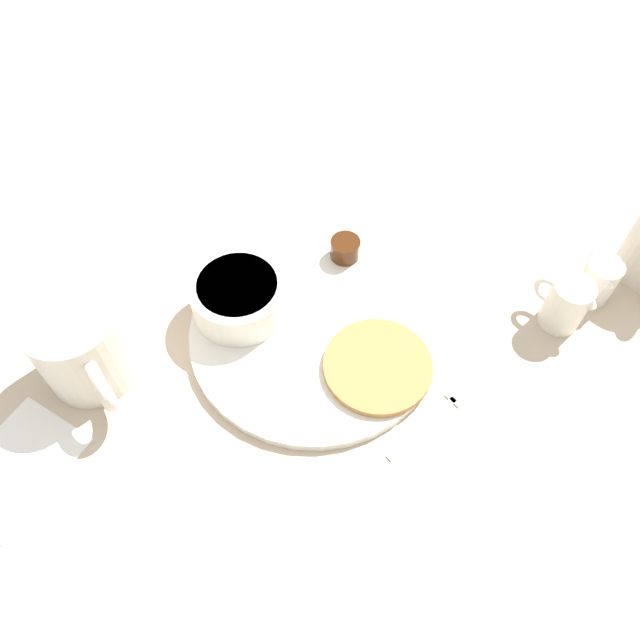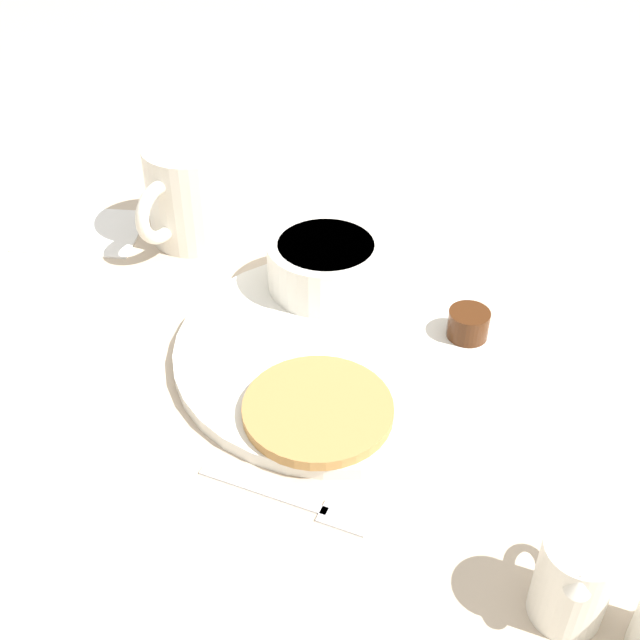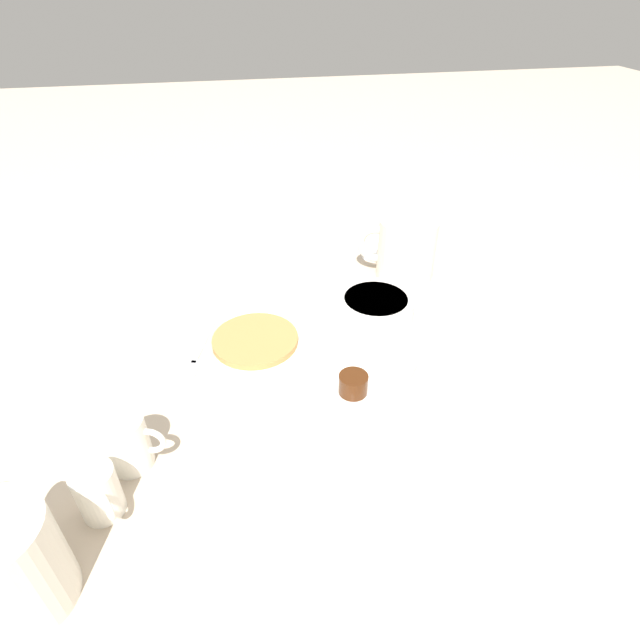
{
  "view_description": "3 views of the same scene",
  "coord_description": "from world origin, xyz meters",
  "px_view_note": "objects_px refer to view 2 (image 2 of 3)",
  "views": [
    {
      "loc": [
        -0.33,
        -0.2,
        0.6
      ],
      "look_at": [
        0.0,
        -0.01,
        0.03
      ],
      "focal_mm": 35.0,
      "sensor_mm": 36.0,
      "label": 1
    },
    {
      "loc": [
        0.03,
        -0.53,
        0.45
      ],
      "look_at": [
        -0.02,
        0.0,
        0.03
      ],
      "focal_mm": 45.0,
      "sensor_mm": 36.0,
      "label": 2
    },
    {
      "loc": [
        0.54,
        -0.1,
        0.44
      ],
      "look_at": [
        -0.02,
        0.01,
        0.03
      ],
      "focal_mm": 28.0,
      "sensor_mm": 36.0,
      "label": 3
    }
  ],
  "objects_px": {
    "plate": "(338,350)",
    "fork": "(303,503)",
    "bowl": "(326,263)",
    "coffee_mug": "(192,193)",
    "creamer_pitcher_near": "(573,579)"
  },
  "relations": [
    {
      "from": "plate",
      "to": "fork",
      "type": "distance_m",
      "value": 0.17
    },
    {
      "from": "plate",
      "to": "bowl",
      "type": "bearing_deg",
      "value": 101.75
    },
    {
      "from": "fork",
      "to": "bowl",
      "type": "bearing_deg",
      "value": 91.36
    },
    {
      "from": "coffee_mug",
      "to": "fork",
      "type": "xyz_separation_m",
      "value": [
        0.15,
        -0.35,
        -0.05
      ]
    },
    {
      "from": "coffee_mug",
      "to": "bowl",
      "type": "bearing_deg",
      "value": -32.62
    },
    {
      "from": "bowl",
      "to": "coffee_mug",
      "type": "height_order",
      "value": "coffee_mug"
    },
    {
      "from": "plate",
      "to": "bowl",
      "type": "distance_m",
      "value": 0.09
    },
    {
      "from": "creamer_pitcher_near",
      "to": "fork",
      "type": "xyz_separation_m",
      "value": [
        -0.17,
        0.07,
        -0.03
      ]
    },
    {
      "from": "coffee_mug",
      "to": "plate",
      "type": "bearing_deg",
      "value": -47.84
    },
    {
      "from": "fork",
      "to": "creamer_pitcher_near",
      "type": "bearing_deg",
      "value": -21.23
    },
    {
      "from": "bowl",
      "to": "coffee_mug",
      "type": "bearing_deg",
      "value": 147.38
    },
    {
      "from": "creamer_pitcher_near",
      "to": "plate",
      "type": "bearing_deg",
      "value": 124.51
    },
    {
      "from": "plate",
      "to": "creamer_pitcher_near",
      "type": "height_order",
      "value": "creamer_pitcher_near"
    },
    {
      "from": "coffee_mug",
      "to": "fork",
      "type": "distance_m",
      "value": 0.38
    },
    {
      "from": "bowl",
      "to": "creamer_pitcher_near",
      "type": "xyz_separation_m",
      "value": [
        0.18,
        -0.32,
        -0.0
      ]
    }
  ]
}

